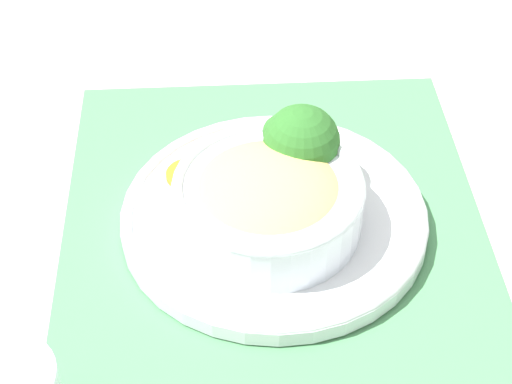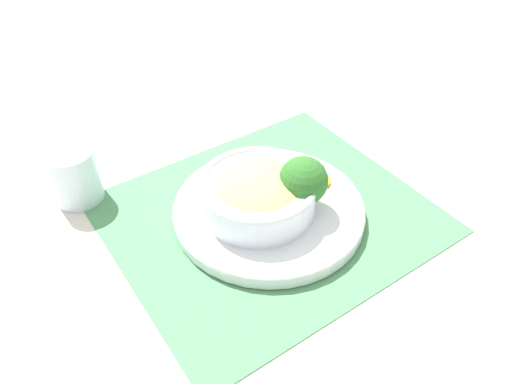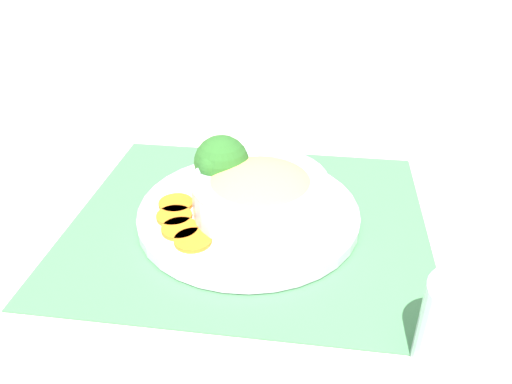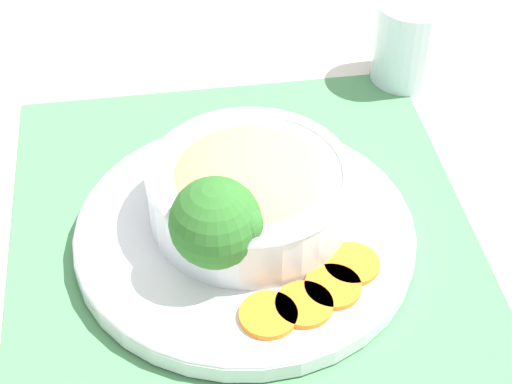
% 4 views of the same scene
% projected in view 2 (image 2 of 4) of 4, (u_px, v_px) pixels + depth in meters
% --- Properties ---
extents(ground_plane, '(4.00, 4.00, 0.00)m').
position_uv_depth(ground_plane, '(269.00, 216.00, 0.79)').
color(ground_plane, beige).
extents(placemat, '(0.43, 0.49, 0.00)m').
position_uv_depth(placemat, '(269.00, 215.00, 0.78)').
color(placemat, '#4C8C59').
rests_on(placemat, ground_plane).
extents(plate, '(0.30, 0.30, 0.02)m').
position_uv_depth(plate, '(269.00, 209.00, 0.78)').
color(plate, silver).
rests_on(plate, placemat).
extents(bowl, '(0.18, 0.18, 0.07)m').
position_uv_depth(bowl, '(258.00, 192.00, 0.75)').
color(bowl, silver).
rests_on(bowl, plate).
extents(broccoli_floret, '(0.07, 0.07, 0.09)m').
position_uv_depth(broccoli_floret, '(303.00, 181.00, 0.74)').
color(broccoli_floret, '#84AD5B').
rests_on(broccoli_floret, plate).
extents(carrot_slice_near, '(0.05, 0.05, 0.01)m').
position_uv_depth(carrot_slice_near, '(316.00, 180.00, 0.82)').
color(carrot_slice_near, orange).
rests_on(carrot_slice_near, plate).
extents(carrot_slice_middle, '(0.05, 0.05, 0.01)m').
position_uv_depth(carrot_slice_middle, '(302.00, 172.00, 0.83)').
color(carrot_slice_middle, orange).
rests_on(carrot_slice_middle, plate).
extents(carrot_slice_far, '(0.05, 0.05, 0.01)m').
position_uv_depth(carrot_slice_far, '(286.00, 167.00, 0.84)').
color(carrot_slice_far, orange).
rests_on(carrot_slice_far, plate).
extents(carrot_slice_extra, '(0.05, 0.05, 0.01)m').
position_uv_depth(carrot_slice_extra, '(268.00, 166.00, 0.85)').
color(carrot_slice_extra, orange).
rests_on(carrot_slice_extra, plate).
extents(water_glass, '(0.08, 0.08, 0.09)m').
position_uv_depth(water_glass, '(75.00, 178.00, 0.79)').
color(water_glass, silver).
rests_on(water_glass, ground_plane).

